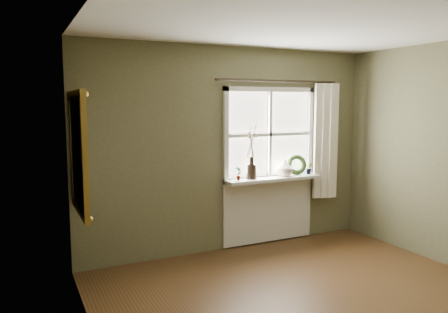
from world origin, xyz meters
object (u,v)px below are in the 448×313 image
at_px(gilt_mirror, 77,152).
at_px(cream_vase, 285,168).
at_px(dark_jug, 251,172).
at_px(wreath, 297,167).

bearing_deg(gilt_mirror, cream_vase, 8.87).
distance_m(cream_vase, gilt_mirror, 2.75).
relative_size(dark_jug, cream_vase, 0.85).
xyz_separation_m(cream_vase, gilt_mirror, (-2.69, -0.42, 0.38)).
height_order(dark_jug, wreath, wreath).
bearing_deg(wreath, dark_jug, -163.70).
bearing_deg(wreath, gilt_mirror, -157.86).
bearing_deg(cream_vase, gilt_mirror, -171.13).
height_order(wreath, gilt_mirror, gilt_mirror).
bearing_deg(dark_jug, gilt_mirror, -169.10).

